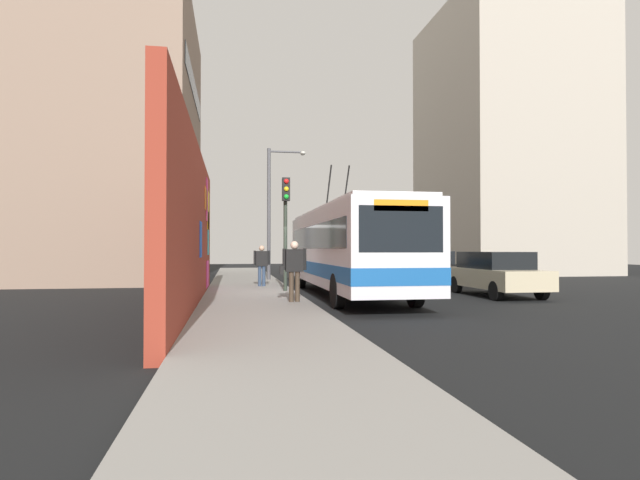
{
  "coord_description": "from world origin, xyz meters",
  "views": [
    {
      "loc": [
        -18.7,
        2.27,
        1.69
      ],
      "look_at": [
        1.25,
        -1.09,
        2.03
      ],
      "focal_mm": 29.36,
      "sensor_mm": 36.0,
      "label": 1
    }
  ],
  "objects_px": {
    "street_lamp": "(273,204)",
    "traffic_light": "(286,214)",
    "parked_car_black": "(428,267)",
    "pedestrian_midblock": "(262,262)",
    "city_bus": "(347,247)",
    "pedestrian_at_curb": "(294,266)",
    "parked_car_champagne": "(495,273)",
    "parked_car_silver": "(394,264)"
  },
  "relations": [
    {
      "from": "parked_car_champagne",
      "to": "pedestrian_at_curb",
      "type": "relative_size",
      "value": 2.62
    },
    {
      "from": "city_bus",
      "to": "parked_car_silver",
      "type": "height_order",
      "value": "city_bus"
    },
    {
      "from": "pedestrian_at_curb",
      "to": "street_lamp",
      "type": "bearing_deg",
      "value": -1.35
    },
    {
      "from": "parked_car_silver",
      "to": "pedestrian_midblock",
      "type": "bearing_deg",
      "value": 133.08
    },
    {
      "from": "city_bus",
      "to": "parked_car_black",
      "type": "distance_m",
      "value": 7.61
    },
    {
      "from": "city_bus",
      "to": "parked_car_champagne",
      "type": "bearing_deg",
      "value": -100.65
    },
    {
      "from": "parked_car_silver",
      "to": "street_lamp",
      "type": "xyz_separation_m",
      "value": [
        -2.88,
        7.23,
        3.13
      ]
    },
    {
      "from": "parked_car_black",
      "to": "pedestrian_at_curb",
      "type": "xyz_separation_m",
      "value": [
        -8.71,
        7.49,
        0.36
      ]
    },
    {
      "from": "pedestrian_midblock",
      "to": "street_lamp",
      "type": "bearing_deg",
      "value": -10.17
    },
    {
      "from": "city_bus",
      "to": "street_lamp",
      "type": "distance_m",
      "value": 8.51
    },
    {
      "from": "city_bus",
      "to": "pedestrian_at_curb",
      "type": "height_order",
      "value": "city_bus"
    },
    {
      "from": "parked_car_black",
      "to": "traffic_light",
      "type": "distance_m",
      "value": 9.07
    },
    {
      "from": "city_bus",
      "to": "parked_car_silver",
      "type": "xyz_separation_m",
      "value": [
        10.84,
        -5.2,
        -0.91
      ]
    },
    {
      "from": "parked_car_silver",
      "to": "pedestrian_at_curb",
      "type": "distance_m",
      "value": 15.94
    },
    {
      "from": "parked_car_champagne",
      "to": "pedestrian_at_curb",
      "type": "bearing_deg",
      "value": 106.71
    },
    {
      "from": "parked_car_silver",
      "to": "parked_car_black",
      "type": "bearing_deg",
      "value": -180.0
    },
    {
      "from": "parked_car_black",
      "to": "pedestrian_midblock",
      "type": "relative_size",
      "value": 2.49
    },
    {
      "from": "parked_car_black",
      "to": "parked_car_silver",
      "type": "xyz_separation_m",
      "value": [
        5.36,
        0.0,
        -0.0
      ]
    },
    {
      "from": "city_bus",
      "to": "parked_car_champagne",
      "type": "xyz_separation_m",
      "value": [
        -0.98,
        -5.2,
        -0.91
      ]
    },
    {
      "from": "parked_car_black",
      "to": "parked_car_silver",
      "type": "bearing_deg",
      "value": 0.0
    },
    {
      "from": "parked_car_silver",
      "to": "traffic_light",
      "type": "height_order",
      "value": "traffic_light"
    },
    {
      "from": "traffic_light",
      "to": "parked_car_champagne",
      "type": "bearing_deg",
      "value": -102.11
    },
    {
      "from": "pedestrian_at_curb",
      "to": "pedestrian_midblock",
      "type": "height_order",
      "value": "pedestrian_at_curb"
    },
    {
      "from": "street_lamp",
      "to": "traffic_light",
      "type": "bearing_deg",
      "value": 179.04
    },
    {
      "from": "parked_car_black",
      "to": "street_lamp",
      "type": "relative_size",
      "value": 0.63
    },
    {
      "from": "parked_car_silver",
      "to": "pedestrian_at_curb",
      "type": "height_order",
      "value": "pedestrian_at_curb"
    },
    {
      "from": "pedestrian_at_curb",
      "to": "pedestrian_midblock",
      "type": "relative_size",
      "value": 1.05
    },
    {
      "from": "traffic_light",
      "to": "city_bus",
      "type": "bearing_deg",
      "value": -105.56
    },
    {
      "from": "pedestrian_midblock",
      "to": "street_lamp",
      "type": "relative_size",
      "value": 0.25
    },
    {
      "from": "city_bus",
      "to": "parked_car_champagne",
      "type": "height_order",
      "value": "city_bus"
    },
    {
      "from": "parked_car_black",
      "to": "traffic_light",
      "type": "relative_size",
      "value": 1.01
    },
    {
      "from": "parked_car_silver",
      "to": "pedestrian_midblock",
      "type": "relative_size",
      "value": 2.48
    },
    {
      "from": "parked_car_champagne",
      "to": "parked_car_black",
      "type": "bearing_deg",
      "value": 0.0
    },
    {
      "from": "pedestrian_at_curb",
      "to": "parked_car_silver",
      "type": "bearing_deg",
      "value": -28.03
    },
    {
      "from": "traffic_light",
      "to": "parked_car_black",
      "type": "bearing_deg",
      "value": -56.38
    },
    {
      "from": "pedestrian_at_curb",
      "to": "city_bus",
      "type": "bearing_deg",
      "value": -35.37
    },
    {
      "from": "parked_car_black",
      "to": "street_lamp",
      "type": "bearing_deg",
      "value": 71.09
    },
    {
      "from": "traffic_light",
      "to": "parked_car_silver",
      "type": "bearing_deg",
      "value": -35.66
    },
    {
      "from": "parked_car_silver",
      "to": "street_lamp",
      "type": "relative_size",
      "value": 0.63
    },
    {
      "from": "city_bus",
      "to": "pedestrian_at_curb",
      "type": "relative_size",
      "value": 6.97
    },
    {
      "from": "parked_car_silver",
      "to": "street_lamp",
      "type": "bearing_deg",
      "value": 111.74
    },
    {
      "from": "parked_car_silver",
      "to": "traffic_light",
      "type": "xyz_separation_m",
      "value": [
        -10.24,
        7.35,
        2.11
      ]
    }
  ]
}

